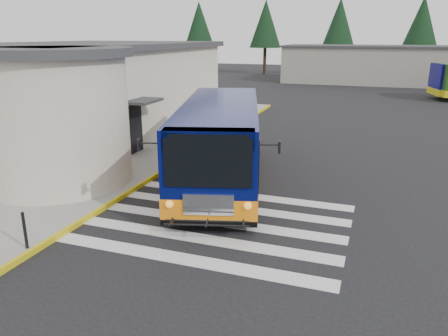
% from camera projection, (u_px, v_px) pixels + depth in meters
% --- Properties ---
extents(ground, '(140.00, 140.00, 0.00)m').
position_uv_depth(ground, '(235.00, 213.00, 13.69)').
color(ground, black).
rests_on(ground, ground).
extents(sidewalk, '(10.00, 34.00, 0.15)m').
position_uv_depth(sidewalk, '(77.00, 154.00, 20.15)').
color(sidewalk, gray).
rests_on(sidewalk, ground).
extents(curb_strip, '(0.12, 34.00, 0.16)m').
position_uv_depth(curb_strip, '(174.00, 164.00, 18.56)').
color(curb_strip, gold).
rests_on(curb_strip, ground).
extents(station_building, '(12.70, 18.70, 4.80)m').
position_uv_depth(station_building, '(79.00, 91.00, 22.63)').
color(station_building, beige).
rests_on(station_building, ground).
extents(crosswalk, '(8.00, 5.35, 0.01)m').
position_uv_depth(crosswalk, '(211.00, 221.00, 13.12)').
color(crosswalk, silver).
rests_on(crosswalk, ground).
extents(depot_building, '(26.40, 8.40, 4.20)m').
position_uv_depth(depot_building, '(402.00, 65.00, 48.99)').
color(depot_building, gray).
rests_on(depot_building, ground).
extents(tree_line, '(58.40, 4.40, 10.00)m').
position_uv_depth(tree_line, '(407.00, 23.00, 54.74)').
color(tree_line, black).
rests_on(tree_line, ground).
extents(transit_bus, '(5.83, 10.79, 2.96)m').
position_uv_depth(transit_bus, '(220.00, 145.00, 16.39)').
color(transit_bus, '#060D4F').
rests_on(transit_bus, ground).
extents(pedestrian_b, '(0.94, 0.99, 1.61)m').
position_uv_depth(pedestrian_b, '(52.00, 169.00, 14.97)').
color(pedestrian_b, black).
rests_on(pedestrian_b, sidewalk).
extents(bollard, '(0.08, 0.08, 0.99)m').
position_uv_depth(bollard, '(25.00, 230.00, 11.00)').
color(bollard, black).
rests_on(bollard, sidewalk).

